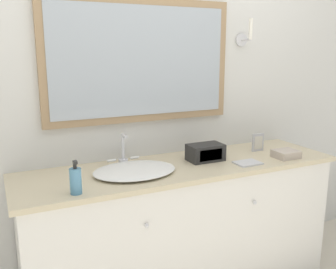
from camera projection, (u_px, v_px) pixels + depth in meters
wall_back at (160, 89)px, 2.48m from camera, size 8.00×0.18×2.55m
vanity_counter at (182, 227)px, 2.39m from camera, size 2.01×0.57×0.84m
sink_basin at (134, 170)px, 2.14m from camera, size 0.48×0.42×0.20m
soap_bottle at (76, 180)px, 1.82m from camera, size 0.06×0.06×0.17m
appliance_box at (206, 152)px, 2.38m from camera, size 0.22×0.14×0.11m
picture_frame at (258, 142)px, 2.60m from camera, size 0.09×0.01×0.13m
hand_towel_near_sink at (286, 154)px, 2.45m from camera, size 0.15×0.13×0.05m
metal_tray at (248, 163)px, 2.32m from camera, size 0.16×0.12×0.01m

